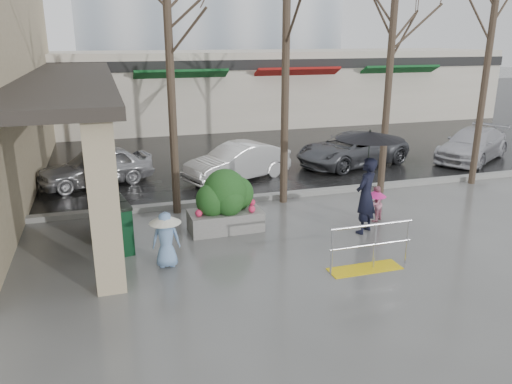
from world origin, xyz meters
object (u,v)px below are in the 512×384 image
woman (368,170)px  car_a (96,166)px  tree_west (168,23)px  handrail (368,253)px  child_blue (166,235)px  car_b (238,162)px  tree_mideast (392,33)px  car_c (352,149)px  planter (225,201)px  news_boxes (114,219)px  car_d (473,145)px  tree_east (494,15)px  child_pink (376,201)px  tree_midwest (286,18)px

woman → car_a: size_ratio=0.71×
tree_west → car_a: 6.10m
handrail → child_blue: 4.33m
woman → car_a: (-6.46, 6.45, -1.01)m
car_a → car_b: (4.67, -0.81, 0.00)m
tree_mideast → car_c: 5.52m
tree_west → tree_mideast: bearing=0.0°
planter → news_boxes: bearing=179.4°
planter → car_d: (11.29, 4.49, -0.14)m
handrail → news_boxes: 5.99m
tree_west → car_c: (7.26, 3.47, -4.45)m
child_blue → tree_east: bearing=-154.3°
child_pink → tree_east: bearing=171.2°
car_b → child_blue: bearing=-50.0°
handrail → child_pink: 3.05m
tree_mideast → tree_east: size_ratio=0.90×
child_blue → car_a: 7.11m
car_c → tree_west: bearing=-80.1°
child_pink → car_a: size_ratio=0.26×
car_a → tree_mideast: bearing=51.0°
car_d → tree_midwest: bearing=-104.2°
tree_east → child_blue: tree_east is taller
car_b → tree_east: bearing=47.5°
woman → car_b: 6.01m
car_d → car_b: bearing=-121.1°
tree_west → child_blue: 5.57m
tree_midwest → woman: tree_midwest is taller
tree_east → woman: (-5.68, -2.88, -3.74)m
child_pink → car_c: bearing=-144.5°
tree_west → child_blue: bearing=-102.0°
tree_west → child_pink: bearing=-24.1°
handrail → tree_midwest: (-0.16, 4.80, 4.86)m
tree_midwest → car_d: tree_midwest is taller
tree_midwest → news_boxes: (-4.94, -1.67, -4.65)m
tree_midwest → car_a: 7.91m
tree_midwest → car_a: bearing=146.3°
car_a → tree_midwest: bearing=39.7°
tree_east → planter: size_ratio=3.87×
tree_midwest → car_b: (-0.68, 2.76, -4.60)m
car_c → planter: bearing=-66.1°
woman → car_d: woman is taller
news_boxes → child_pink: bearing=-15.1°
tree_mideast → woman: (-2.18, -2.88, -3.22)m
woman → news_boxes: bearing=-46.5°
handrail → news_boxes: (-5.10, 3.13, 0.21)m
tree_mideast → handrail: bearing=-123.2°
tree_midwest → car_b: 5.41m
car_b → car_c: (4.74, 0.70, 0.00)m
tree_mideast → woman: bearing=-127.1°
tree_west → child_pink: 7.11m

